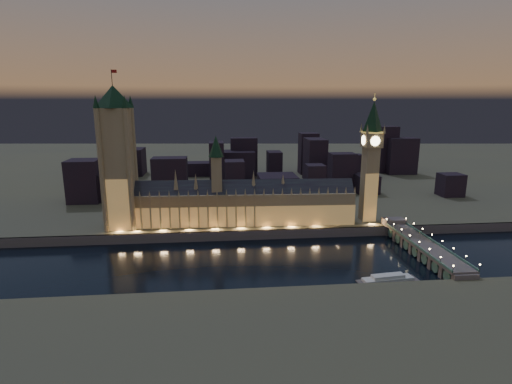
{
  "coord_description": "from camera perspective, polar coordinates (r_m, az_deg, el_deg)",
  "views": [
    {
      "loc": [
        -27.16,
        -277.77,
        115.56
      ],
      "look_at": [
        5.0,
        55.0,
        38.0
      ],
      "focal_mm": 28.0,
      "sensor_mm": 36.0,
      "label": 1
    }
  ],
  "objects": [
    {
      "name": "ground_plane",
      "position": [
        302.07,
        0.06,
        -9.43
      ],
      "size": [
        2000.0,
        2000.0,
        0.0
      ],
      "primitive_type": "plane",
      "color": "black",
      "rests_on": "ground"
    },
    {
      "name": "westminster_bridge",
      "position": [
        332.68,
        22.43,
        -7.2
      ],
      "size": [
        18.52,
        113.0,
        15.9
      ],
      "color": "#535346",
      "rests_on": "ground"
    },
    {
      "name": "elizabeth_tower",
      "position": [
        368.3,
        16.13,
        5.6
      ],
      "size": [
        18.0,
        18.0,
        112.87
      ],
      "color": "#957753",
      "rests_on": "north_bank"
    },
    {
      "name": "palace_of_westminster",
      "position": [
        351.49,
        -2.44,
        -1.65
      ],
      "size": [
        202.0,
        27.43,
        78.0
      ],
      "color": "#957753",
      "rests_on": "north_bank"
    },
    {
      "name": "north_bank",
      "position": [
        805.99,
        -3.55,
        5.08
      ],
      "size": [
        2000.0,
        960.0,
        8.0
      ],
      "primitive_type": "cube",
      "color": "#4B4C3D",
      "rests_on": "ground"
    },
    {
      "name": "embankment_wall",
      "position": [
        338.82,
        -0.62,
        -6.16
      ],
      "size": [
        2000.0,
        2.5,
        8.0
      ],
      "primitive_type": "cube",
      "color": "#535346",
      "rests_on": "ground"
    },
    {
      "name": "river_boat",
      "position": [
        279.71,
        18.3,
        -11.7
      ],
      "size": [
        41.77,
        14.2,
        4.5
      ],
      "color": "#535346",
      "rests_on": "ground"
    },
    {
      "name": "city_backdrop",
      "position": [
        534.72,
        1.37,
        3.88
      ],
      "size": [
        450.15,
        215.63,
        68.95
      ],
      "color": "black",
      "rests_on": "north_bank"
    },
    {
      "name": "victoria_tower",
      "position": [
        352.21,
        -19.17,
        5.43
      ],
      "size": [
        31.68,
        31.68,
        131.03
      ],
      "color": "#957753",
      "rests_on": "north_bank"
    }
  ]
}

